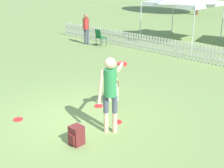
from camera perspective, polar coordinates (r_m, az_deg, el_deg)
The scene contains 10 objects.
ground_plane at distance 7.89m, azimuth -6.78°, elevation -6.51°, with size 240.00×240.00×0.00m, color olive.
handler_person at distance 6.84m, azimuth -0.24°, elevation -0.39°, with size 0.61×1.13×1.77m.
leaping_dog at distance 8.42m, azimuth 0.17°, elevation 0.05°, with size 0.86×0.96×1.06m.
frisbee_near_handler at distance 8.59m, azimuth -2.45°, elevation -4.02°, with size 0.23×0.23×0.02m.
frisbee_near_dog at distance 8.17m, azimuth -16.80°, elevation -6.21°, with size 0.23×0.23×0.02m.
frisbee_midfield at distance 7.70m, azimuth 0.97°, elevation -6.94°, with size 0.23×0.23×0.02m.
backpack_on_grass at distance 6.74m, azimuth -6.55°, elevation -9.32°, with size 0.26×0.30×0.43m.
picket_fence at distance 13.09m, azimuth 17.07°, elevation 5.20°, with size 17.98×0.04×0.75m.
folding_chair_blue_left at distance 15.50m, azimuth -2.24°, elevation 8.73°, with size 0.48×0.50×0.86m.
spectator_standing at distance 15.95m, azimuth -4.74°, elevation 10.48°, with size 0.41×0.27×1.53m.
Camera 1 is at (5.46, -4.51, 3.47)m, focal length 50.00 mm.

